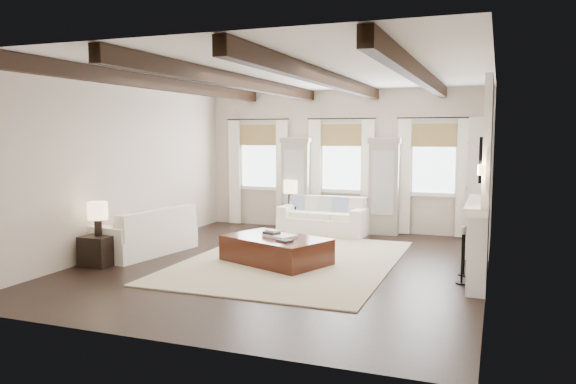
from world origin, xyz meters
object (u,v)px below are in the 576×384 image
at_px(sofa_left, 148,235).
at_px(side_table_front, 99,250).
at_px(sofa_back, 324,219).
at_px(side_table_back, 291,217).
at_px(ottoman, 276,250).

bearing_deg(sofa_left, side_table_front, -102.33).
bearing_deg(sofa_back, sofa_left, -127.70).
bearing_deg(side_table_front, sofa_left, 77.67).
bearing_deg(sofa_back, side_table_back, 164.73).
height_order(sofa_back, side_table_back, sofa_back).
distance_m(sofa_left, side_table_back, 3.74).
height_order(ottoman, side_table_front, side_table_front).
height_order(sofa_back, sofa_left, sofa_left).
xyz_separation_m(sofa_left, ottoman, (2.50, 0.13, -0.12)).
bearing_deg(sofa_back, side_table_front, -122.33).
relative_size(side_table_front, side_table_back, 0.90).
xyz_separation_m(sofa_left, side_table_front, (-0.23, -1.07, -0.09)).
xyz_separation_m(sofa_back, side_table_front, (-2.67, -4.23, -0.08)).
height_order(sofa_back, side_table_front, sofa_back).
height_order(ottoman, side_table_back, side_table_back).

